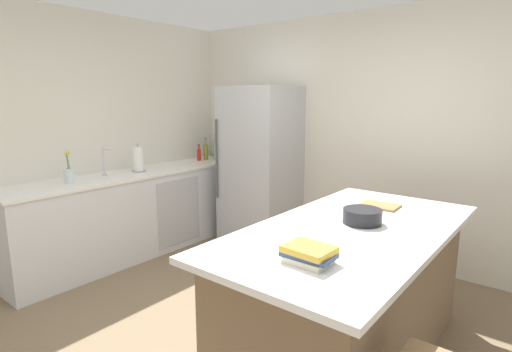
{
  "coord_description": "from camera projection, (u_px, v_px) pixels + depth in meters",
  "views": [
    {
      "loc": [
        1.64,
        -1.83,
        1.72
      ],
      "look_at": [
        -0.66,
        1.03,
        1.0
      ],
      "focal_mm": 28.1,
      "sensor_mm": 36.0,
      "label": 1
    }
  ],
  "objects": [
    {
      "name": "olive_oil_bottle",
      "position": [
        206.0,
        151.0,
        5.22
      ],
      "size": [
        0.06,
        0.06,
        0.29
      ],
      "color": "olive",
      "rests_on": "counter_run_left"
    },
    {
      "name": "flower_vase",
      "position": [
        69.0,
        173.0,
        3.81
      ],
      "size": [
        0.09,
        0.09,
        0.31
      ],
      "color": "silver",
      "rests_on": "counter_run_left"
    },
    {
      "name": "gin_bottle",
      "position": [
        216.0,
        149.0,
        5.24
      ],
      "size": [
        0.07,
        0.07,
        0.34
      ],
      "color": "#8CB79E",
      "rests_on": "counter_run_left"
    },
    {
      "name": "cutting_board",
      "position": [
        379.0,
        205.0,
        3.05
      ],
      "size": [
        0.29,
        0.22,
        0.02
      ],
      "color": "#9E7042",
      "rests_on": "kitchen_island"
    },
    {
      "name": "sink_faucet",
      "position": [
        104.0,
        161.0,
        4.13
      ],
      "size": [
        0.15,
        0.05,
        0.3
      ],
      "color": "silver",
      "rests_on": "counter_run_left"
    },
    {
      "name": "kitchen_island",
      "position": [
        349.0,
        292.0,
        2.65
      ],
      "size": [
        1.06,
        2.09,
        0.9
      ],
      "color": "#7A6047",
      "rests_on": "ground_plane"
    },
    {
      "name": "wall_left",
      "position": [
        51.0,
        140.0,
        3.99
      ],
      "size": [
        0.1,
        6.0,
        2.6
      ],
      "primitive_type": "cube",
      "color": "silver",
      "rests_on": "ground_plane"
    },
    {
      "name": "cookbook_stack",
      "position": [
        309.0,
        254.0,
        2.01
      ],
      "size": [
        0.26,
        0.2,
        0.09
      ],
      "color": "silver",
      "rests_on": "kitchen_island"
    },
    {
      "name": "wall_rear",
      "position": [
        377.0,
        138.0,
        4.21
      ],
      "size": [
        6.0,
        0.1,
        2.6
      ],
      "primitive_type": "cube",
      "color": "silver",
      "rests_on": "ground_plane"
    },
    {
      "name": "paper_towel_roll",
      "position": [
        138.0,
        160.0,
        4.38
      ],
      "size": [
        0.14,
        0.14,
        0.31
      ],
      "color": "gray",
      "rests_on": "counter_run_left"
    },
    {
      "name": "mixing_bowl",
      "position": [
        362.0,
        216.0,
        2.64
      ],
      "size": [
        0.26,
        0.26,
        0.1
      ],
      "color": "black",
      "rests_on": "kitchen_island"
    },
    {
      "name": "hot_sauce_bottle",
      "position": [
        199.0,
        154.0,
        5.18
      ],
      "size": [
        0.05,
        0.05,
        0.21
      ],
      "color": "red",
      "rests_on": "counter_run_left"
    },
    {
      "name": "syrup_bottle",
      "position": [
        216.0,
        150.0,
        5.38
      ],
      "size": [
        0.07,
        0.07,
        0.27
      ],
      "color": "#5B3319",
      "rests_on": "counter_run_left"
    },
    {
      "name": "counter_run_left",
      "position": [
        137.0,
        212.0,
        4.47
      ],
      "size": [
        0.63,
        2.83,
        0.92
      ],
      "color": "silver",
      "rests_on": "ground_plane"
    },
    {
      "name": "refrigerator",
      "position": [
        260.0,
        166.0,
        4.74
      ],
      "size": [
        0.79,
        0.73,
        1.85
      ],
      "color": "#B7BABF",
      "rests_on": "ground_plane"
    }
  ]
}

